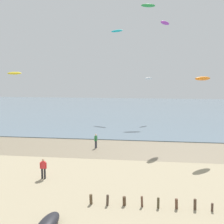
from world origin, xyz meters
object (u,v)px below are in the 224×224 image
(kite_aloft_6, at_px, (203,79))
(kite_aloft_10, at_px, (117,31))
(person_nearest_camera, at_px, (96,140))
(kite_aloft_0, at_px, (149,78))
(grounded_kite, at_px, (47,224))
(kite_aloft_2, at_px, (14,73))
(person_mid_beach, at_px, (43,168))
(kite_aloft_1, at_px, (148,6))
(kite_aloft_4, at_px, (165,23))

(kite_aloft_6, relative_size, kite_aloft_10, 0.90)
(person_nearest_camera, height_order, kite_aloft_0, kite_aloft_0)
(person_nearest_camera, xyz_separation_m, grounded_kite, (0.63, -17.75, -0.64))
(kite_aloft_2, distance_m, kite_aloft_6, 27.61)
(person_mid_beach, xyz_separation_m, grounded_kite, (3.10, -7.37, -0.64))
(person_mid_beach, distance_m, grounded_kite, 8.02)
(kite_aloft_2, bearing_deg, kite_aloft_1, -140.47)
(person_nearest_camera, height_order, kite_aloft_1, kite_aloft_1)
(grounded_kite, height_order, kite_aloft_2, kite_aloft_2)
(kite_aloft_0, distance_m, kite_aloft_1, 14.40)
(person_mid_beach, xyz_separation_m, kite_aloft_1, (8.24, 34.09, 20.96))
(grounded_kite, bearing_deg, kite_aloft_10, -177.06)
(person_mid_beach, height_order, kite_aloft_4, kite_aloft_4)
(kite_aloft_10, bearing_deg, kite_aloft_4, 144.70)
(person_nearest_camera, bearing_deg, kite_aloft_1, 76.32)
(kite_aloft_0, bearing_deg, kite_aloft_1, -140.59)
(person_nearest_camera, bearing_deg, kite_aloft_4, 36.16)
(kite_aloft_6, distance_m, kite_aloft_10, 29.93)
(kite_aloft_10, bearing_deg, person_mid_beach, 116.66)
(kite_aloft_0, height_order, kite_aloft_1, kite_aloft_1)
(kite_aloft_6, xyz_separation_m, kite_aloft_10, (-12.02, 25.85, 9.12))
(person_mid_beach, bearing_deg, kite_aloft_6, 31.99)
(grounded_kite, bearing_deg, person_nearest_camera, -176.27)
(kite_aloft_1, xyz_separation_m, kite_aloft_4, (2.32, -17.80, -6.52))
(kite_aloft_2, relative_size, kite_aloft_4, 0.96)
(kite_aloft_2, distance_m, kite_aloft_4, 23.18)
(kite_aloft_1, xyz_separation_m, kite_aloft_2, (-19.83, -15.43, -12.92))
(grounded_kite, bearing_deg, kite_aloft_0, 173.39)
(grounded_kite, height_order, kite_aloft_1, kite_aloft_1)
(kite_aloft_2, relative_size, kite_aloft_10, 0.82)
(kite_aloft_0, bearing_deg, grounded_kite, 27.04)
(person_nearest_camera, distance_m, kite_aloft_6, 13.94)
(kite_aloft_2, height_order, kite_aloft_10, kite_aloft_10)
(kite_aloft_0, bearing_deg, kite_aloft_6, 50.48)
(kite_aloft_2, xyz_separation_m, kite_aloft_10, (13.78, 16.06, 8.43))
(kite_aloft_0, xyz_separation_m, kite_aloft_1, (-0.30, 4.23, 13.77))
(grounded_kite, xyz_separation_m, kite_aloft_10, (-0.91, 42.10, 17.12))
(grounded_kite, relative_size, kite_aloft_6, 1.09)
(person_mid_beach, distance_m, kite_aloft_1, 40.86)
(kite_aloft_0, distance_m, kite_aloft_2, 23.05)
(kite_aloft_0, relative_size, kite_aloft_10, 0.72)
(person_nearest_camera, distance_m, kite_aloft_4, 17.58)
(person_mid_beach, xyz_separation_m, kite_aloft_10, (2.19, 34.73, 16.47))
(kite_aloft_4, bearing_deg, kite_aloft_6, 49.73)
(kite_aloft_2, bearing_deg, person_nearest_camera, 151.14)
(person_nearest_camera, relative_size, grounded_kite, 0.62)
(kite_aloft_1, distance_m, kite_aloft_6, 29.27)
(person_mid_beach, bearing_deg, kite_aloft_0, 74.04)
(person_mid_beach, relative_size, kite_aloft_0, 0.85)
(grounded_kite, relative_size, kite_aloft_10, 0.98)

